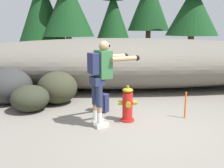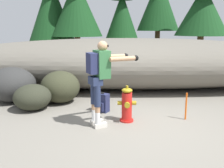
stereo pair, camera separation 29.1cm
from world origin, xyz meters
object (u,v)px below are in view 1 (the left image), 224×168
(boulder_large, at_px, (7,86))
(spare_backpack, at_px, (101,103))
(boulder_small, at_px, (30,98))
(fire_hydrant, at_px, (128,105))
(boulder_outlier, at_px, (33,95))
(survey_stake, at_px, (185,105))
(boulder_mid, at_px, (57,87))
(utility_worker, at_px, (102,73))

(boulder_large, bearing_deg, spare_backpack, -18.74)
(boulder_small, bearing_deg, fire_hydrant, -18.62)
(boulder_outlier, height_order, survey_stake, survey_stake)
(boulder_mid, xyz_separation_m, boulder_small, (-0.54, -0.64, -0.11))
(boulder_mid, distance_m, survey_stake, 3.27)
(boulder_outlier, bearing_deg, fire_hydrant, -32.44)
(spare_backpack, height_order, survey_stake, survey_stake)
(boulder_outlier, bearing_deg, boulder_small, -79.70)
(boulder_large, height_order, boulder_mid, boulder_large)
(boulder_outlier, xyz_separation_m, survey_stake, (3.69, -1.40, 0.11))
(boulder_small, height_order, survey_stake, boulder_small)
(fire_hydrant, height_order, boulder_mid, boulder_mid)
(boulder_large, bearing_deg, boulder_mid, -3.23)
(boulder_large, height_order, boulder_small, boulder_large)
(boulder_outlier, distance_m, survey_stake, 3.95)
(boulder_large, bearing_deg, utility_worker, -34.61)
(utility_worker, distance_m, spare_backpack, 1.25)
(boulder_large, xyz_separation_m, survey_stake, (4.33, -1.36, -0.17))
(fire_hydrant, relative_size, boulder_mid, 0.74)
(spare_backpack, distance_m, boulder_large, 2.64)
(boulder_large, height_order, boulder_outlier, boulder_large)
(fire_hydrant, bearing_deg, boulder_small, 161.38)
(spare_backpack, bearing_deg, boulder_outlier, -86.27)
(utility_worker, relative_size, boulder_large, 1.33)
(boulder_small, height_order, boulder_outlier, boulder_small)
(fire_hydrant, relative_size, survey_stake, 1.30)
(utility_worker, xyz_separation_m, boulder_large, (-2.51, 1.73, -0.63))
(spare_backpack, xyz_separation_m, survey_stake, (1.85, -0.52, 0.08))
(spare_backpack, bearing_deg, boulder_mid, -94.07)
(boulder_mid, bearing_deg, boulder_outlier, 170.04)
(spare_backpack, distance_m, boulder_mid, 1.41)
(fire_hydrant, xyz_separation_m, boulder_large, (-3.04, 1.48, 0.11))
(boulder_small, bearing_deg, boulder_mid, 49.80)
(spare_backpack, bearing_deg, boulder_small, -64.72)
(fire_hydrant, relative_size, spare_backpack, 1.66)
(spare_backpack, xyz_separation_m, boulder_small, (-1.70, 0.13, 0.10))
(boulder_small, bearing_deg, boulder_large, 137.48)
(spare_backpack, distance_m, survey_stake, 1.92)
(boulder_mid, relative_size, survey_stake, 1.76)
(boulder_outlier, bearing_deg, spare_backpack, -25.76)
(utility_worker, relative_size, boulder_mid, 1.63)
(boulder_large, distance_m, boulder_small, 1.07)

